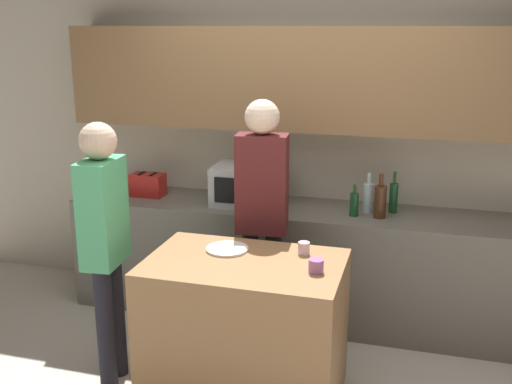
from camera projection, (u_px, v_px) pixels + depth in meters
name	position (u px, v px, depth m)	size (l,w,h in m)	color
back_wall	(312.00, 116.00, 4.55)	(6.40, 0.40, 2.70)	beige
back_counter	(302.00, 263.00, 4.60)	(3.60, 0.62, 0.88)	#6B665B
kitchen_island	(245.00, 330.00, 3.59)	(1.15, 0.74, 0.88)	#996B42
microwave	(248.00, 185.00, 4.55)	(0.52, 0.39, 0.30)	#B7BABC
toaster	(148.00, 185.00, 4.79)	(0.26, 0.16, 0.18)	#B21E19
bottle_0	(354.00, 204.00, 4.28)	(0.06, 0.06, 0.23)	#194723
bottle_1	(368.00, 197.00, 4.36)	(0.07, 0.07, 0.30)	silver
bottle_2	(380.00, 201.00, 4.23)	(0.09, 0.09, 0.32)	#472814
bottle_3	(394.00, 197.00, 4.35)	(0.06, 0.06, 0.31)	#194723
plate_on_island	(227.00, 249.00, 3.64)	(0.26, 0.26, 0.01)	white
cup_0	(304.00, 248.00, 3.57)	(0.07, 0.07, 0.08)	silver
cup_1	(316.00, 266.00, 3.30)	(0.09, 0.09, 0.08)	#AB67A5
person_left	(105.00, 234.00, 3.59)	(0.22, 0.36, 1.67)	black
person_center	(262.00, 203.00, 4.03)	(0.36, 0.23, 1.75)	black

